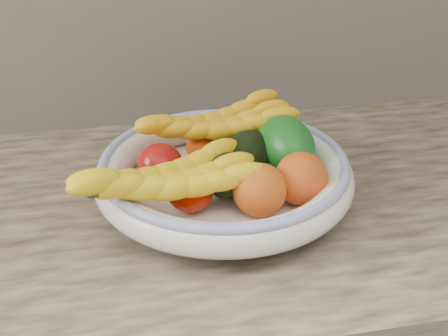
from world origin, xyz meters
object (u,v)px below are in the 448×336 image
green_mango (285,146)px  banana_bunch_front (167,184)px  banana_bunch_back (215,128)px  fruit_bowl (224,175)px

green_mango → banana_bunch_front: 0.22m
banana_bunch_back → banana_bunch_front: banana_bunch_back is taller
green_mango → banana_bunch_back: green_mango is taller
fruit_bowl → banana_bunch_front: 0.12m
fruit_bowl → banana_bunch_back: banana_bunch_back is taller
fruit_bowl → green_mango: green_mango is taller
banana_bunch_back → banana_bunch_front: 0.18m
green_mango → banana_bunch_front: (-0.19, -0.09, 0.01)m
green_mango → banana_bunch_front: size_ratio=0.45×
fruit_bowl → banana_bunch_front: size_ratio=1.37×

